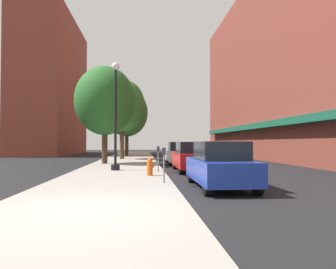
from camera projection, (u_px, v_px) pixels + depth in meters
ground_plane at (177, 163)px, 25.13m from camera, size 90.00×90.00×0.00m
sidewalk_slab at (127, 161)px, 25.80m from camera, size 4.80×50.00×0.12m
building_right_brick at (285, 66)px, 30.24m from camera, size 6.80×40.00×18.04m
building_far_background at (53, 87)px, 43.06m from camera, size 6.80×18.00×18.39m
lamppost at (116, 114)px, 17.14m from camera, size 0.48×0.48×5.90m
fire_hydrant at (150, 167)px, 14.30m from camera, size 0.33×0.26×0.79m
parking_meter_near at (164, 161)px, 11.68m from camera, size 0.14×0.09×1.31m
parking_meter_far at (158, 156)px, 15.85m from camera, size 0.14×0.09×1.31m
tree_near at (105, 101)px, 22.51m from camera, size 4.30×4.30×6.98m
tree_mid at (127, 113)px, 35.98m from camera, size 4.79×4.79×7.70m
tree_far at (122, 105)px, 28.90m from camera, size 4.20×4.20×7.35m
car_blue at (220, 165)px, 11.16m from camera, size 1.80×4.30×1.66m
car_red at (192, 157)px, 17.52m from camera, size 1.80×4.30×1.66m
car_white at (179, 153)px, 23.44m from camera, size 1.80×4.30×1.66m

